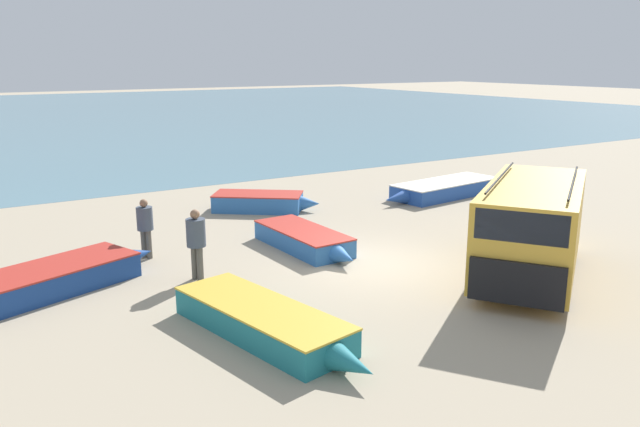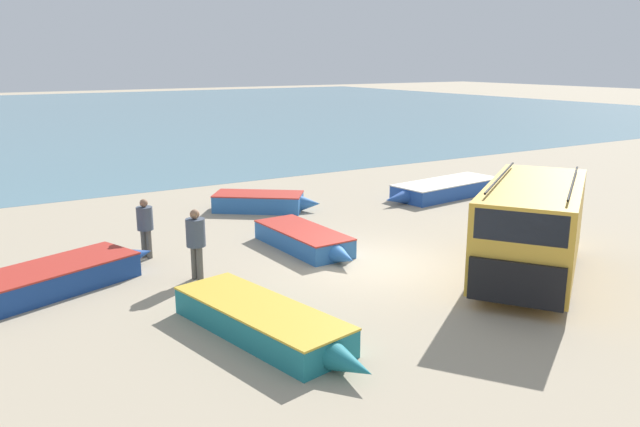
{
  "view_description": "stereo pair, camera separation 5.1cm",
  "coord_description": "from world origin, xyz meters",
  "px_view_note": "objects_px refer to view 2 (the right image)",
  "views": [
    {
      "loc": [
        -9.26,
        -12.34,
        5.17
      ],
      "look_at": [
        -0.43,
        1.97,
        1.0
      ],
      "focal_mm": 35.0,
      "sensor_mm": 36.0,
      "label": 1
    },
    {
      "loc": [
        -9.22,
        -12.37,
        5.17
      ],
      "look_at": [
        -0.43,
        1.97,
        1.0
      ],
      "focal_mm": 35.0,
      "sensor_mm": 36.0,
      "label": 2
    }
  ],
  "objects_px": {
    "fishing_rowboat_1": "(444,189)",
    "fishing_rowboat_2": "(54,278)",
    "fishing_rowboat_0": "(266,322)",
    "fishing_rowboat_3": "(305,240)",
    "fisherman_1": "(145,223)",
    "fishing_rowboat_4": "(262,202)",
    "fisherman_2": "(196,238)",
    "parked_van": "(532,227)"
  },
  "relations": [
    {
      "from": "fishing_rowboat_1",
      "to": "fishing_rowboat_4",
      "type": "distance_m",
      "value": 7.22
    },
    {
      "from": "fishing_rowboat_1",
      "to": "fisherman_2",
      "type": "distance_m",
      "value": 12.23
    },
    {
      "from": "fisherman_1",
      "to": "fishing_rowboat_0",
      "type": "bearing_deg",
      "value": -123.39
    },
    {
      "from": "parked_van",
      "to": "fishing_rowboat_4",
      "type": "relative_size",
      "value": 1.59
    },
    {
      "from": "fisherman_1",
      "to": "fisherman_2",
      "type": "bearing_deg",
      "value": -115.11
    },
    {
      "from": "parked_van",
      "to": "fishing_rowboat_3",
      "type": "height_order",
      "value": "parked_van"
    },
    {
      "from": "parked_van",
      "to": "fishing_rowboat_1",
      "type": "xyz_separation_m",
      "value": [
        4.61,
        8.04,
        -0.99
      ]
    },
    {
      "from": "fishing_rowboat_3",
      "to": "fishing_rowboat_4",
      "type": "relative_size",
      "value": 1.14
    },
    {
      "from": "fishing_rowboat_2",
      "to": "fisherman_2",
      "type": "bearing_deg",
      "value": -39.4
    },
    {
      "from": "fishing_rowboat_0",
      "to": "fisherman_1",
      "type": "distance_m",
      "value": 6.09
    },
    {
      "from": "fishing_rowboat_1",
      "to": "fisherman_1",
      "type": "xyz_separation_m",
      "value": [
        -12.08,
        -1.66,
        0.67
      ]
    },
    {
      "from": "fisherman_2",
      "to": "fishing_rowboat_4",
      "type": "bearing_deg",
      "value": 26.35
    },
    {
      "from": "fisherman_1",
      "to": "fishing_rowboat_1",
      "type": "bearing_deg",
      "value": -30.46
    },
    {
      "from": "fishing_rowboat_0",
      "to": "fisherman_2",
      "type": "bearing_deg",
      "value": 167.89
    },
    {
      "from": "fishing_rowboat_0",
      "to": "fishing_rowboat_3",
      "type": "bearing_deg",
      "value": 130.47
    },
    {
      "from": "fishing_rowboat_0",
      "to": "fishing_rowboat_3",
      "type": "relative_size",
      "value": 1.25
    },
    {
      "from": "fishing_rowboat_0",
      "to": "fishing_rowboat_2",
      "type": "distance_m",
      "value": 5.65
    },
    {
      "from": "fishing_rowboat_1",
      "to": "fisherman_1",
      "type": "relative_size",
      "value": 3.51
    },
    {
      "from": "fishing_rowboat_0",
      "to": "fishing_rowboat_2",
      "type": "bearing_deg",
      "value": -159.2
    },
    {
      "from": "fishing_rowboat_3",
      "to": "fisherman_1",
      "type": "xyz_separation_m",
      "value": [
        -4.02,
        1.52,
        0.69
      ]
    },
    {
      "from": "fishing_rowboat_3",
      "to": "fishing_rowboat_2",
      "type": "bearing_deg",
      "value": -94.7
    },
    {
      "from": "fishing_rowboat_2",
      "to": "fishing_rowboat_1",
      "type": "bearing_deg",
      "value": -9.06
    },
    {
      "from": "parked_van",
      "to": "fisherman_2",
      "type": "relative_size",
      "value": 3.22
    },
    {
      "from": "fishing_rowboat_0",
      "to": "fishing_rowboat_3",
      "type": "distance_m",
      "value": 5.71
    },
    {
      "from": "parked_van",
      "to": "fishing_rowboat_1",
      "type": "distance_m",
      "value": 9.32
    },
    {
      "from": "fishing_rowboat_4",
      "to": "fishing_rowboat_3",
      "type": "bearing_deg",
      "value": -64.78
    },
    {
      "from": "fishing_rowboat_0",
      "to": "fisherman_1",
      "type": "xyz_separation_m",
      "value": [
        -0.52,
        6.03,
        0.68
      ]
    },
    {
      "from": "fishing_rowboat_3",
      "to": "fisherman_1",
      "type": "bearing_deg",
      "value": -113.19
    },
    {
      "from": "parked_van",
      "to": "fisherman_2",
      "type": "distance_m",
      "value": 8.03
    },
    {
      "from": "fishing_rowboat_2",
      "to": "fishing_rowboat_3",
      "type": "bearing_deg",
      "value": -22.61
    },
    {
      "from": "fisherman_1",
      "to": "fisherman_2",
      "type": "distance_m",
      "value": 2.38
    },
    {
      "from": "fishing_rowboat_3",
      "to": "fishing_rowboat_4",
      "type": "distance_m",
      "value": 4.89
    },
    {
      "from": "parked_van",
      "to": "fisherman_2",
      "type": "bearing_deg",
      "value": -64.69
    },
    {
      "from": "fishing_rowboat_3",
      "to": "fishing_rowboat_4",
      "type": "height_order",
      "value": "fishing_rowboat_4"
    },
    {
      "from": "fishing_rowboat_1",
      "to": "fishing_rowboat_3",
      "type": "bearing_deg",
      "value": 14.85
    },
    {
      "from": "fisherman_1",
      "to": "fisherman_2",
      "type": "relative_size",
      "value": 0.93
    },
    {
      "from": "fishing_rowboat_0",
      "to": "fishing_rowboat_4",
      "type": "relative_size",
      "value": 1.43
    },
    {
      "from": "parked_van",
      "to": "fishing_rowboat_3",
      "type": "xyz_separation_m",
      "value": [
        -3.45,
        4.86,
        -1.0
      ]
    },
    {
      "from": "fishing_rowboat_0",
      "to": "fishing_rowboat_3",
      "type": "xyz_separation_m",
      "value": [
        3.5,
        4.51,
        -0.01
      ]
    },
    {
      "from": "fishing_rowboat_1",
      "to": "fishing_rowboat_3",
      "type": "relative_size",
      "value": 1.4
    },
    {
      "from": "parked_van",
      "to": "fisherman_1",
      "type": "xyz_separation_m",
      "value": [
        -7.47,
        6.38,
        -0.31
      ]
    },
    {
      "from": "fishing_rowboat_1",
      "to": "fishing_rowboat_2",
      "type": "height_order",
      "value": "fishing_rowboat_2"
    }
  ]
}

